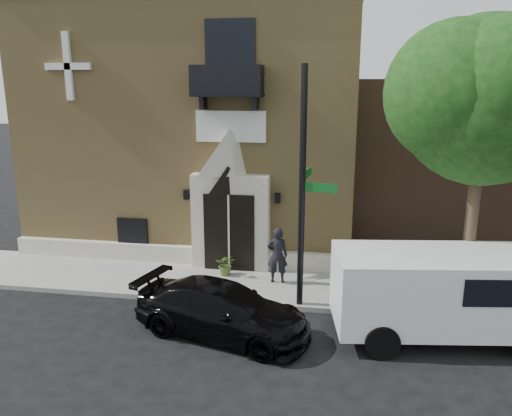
{
  "coord_description": "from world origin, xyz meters",
  "views": [
    {
      "loc": [
        2.52,
        -12.96,
        6.25
      ],
      "look_at": [
        -0.02,
        2.0,
        2.45
      ],
      "focal_mm": 35.0,
      "sensor_mm": 36.0,
      "label": 1
    }
  ],
  "objects_px": {
    "black_sedan": "(222,310)",
    "street_sign": "(303,190)",
    "cargo_van": "(454,292)",
    "fire_hydrant": "(451,296)",
    "pedestrian_near": "(277,255)"
  },
  "relations": [
    {
      "from": "street_sign",
      "to": "pedestrian_near",
      "type": "relative_size",
      "value": 3.71
    },
    {
      "from": "pedestrian_near",
      "to": "street_sign",
      "type": "bearing_deg",
      "value": 114.04
    },
    {
      "from": "cargo_van",
      "to": "pedestrian_near",
      "type": "bearing_deg",
      "value": 143.79
    },
    {
      "from": "fire_hydrant",
      "to": "street_sign",
      "type": "bearing_deg",
      "value": -175.41
    },
    {
      "from": "street_sign",
      "to": "black_sedan",
      "type": "bearing_deg",
      "value": -124.53
    },
    {
      "from": "cargo_van",
      "to": "fire_hydrant",
      "type": "relative_size",
      "value": 7.4
    },
    {
      "from": "cargo_van",
      "to": "black_sedan",
      "type": "bearing_deg",
      "value": 179.84
    },
    {
      "from": "cargo_van",
      "to": "street_sign",
      "type": "xyz_separation_m",
      "value": [
        -3.86,
        1.05,
        2.23
      ]
    },
    {
      "from": "black_sedan",
      "to": "street_sign",
      "type": "xyz_separation_m",
      "value": [
        1.84,
        1.84,
        2.8
      ]
    },
    {
      "from": "black_sedan",
      "to": "street_sign",
      "type": "relative_size",
      "value": 0.7
    },
    {
      "from": "black_sedan",
      "to": "cargo_van",
      "type": "height_order",
      "value": "cargo_van"
    },
    {
      "from": "pedestrian_near",
      "to": "black_sedan",
      "type": "bearing_deg",
      "value": 67.39
    },
    {
      "from": "black_sedan",
      "to": "pedestrian_near",
      "type": "xyz_separation_m",
      "value": [
        0.98,
        3.32,
        0.37
      ]
    },
    {
      "from": "fire_hydrant",
      "to": "cargo_van",
      "type": "bearing_deg",
      "value": -101.45
    },
    {
      "from": "fire_hydrant",
      "to": "pedestrian_near",
      "type": "distance_m",
      "value": 5.15
    }
  ]
}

